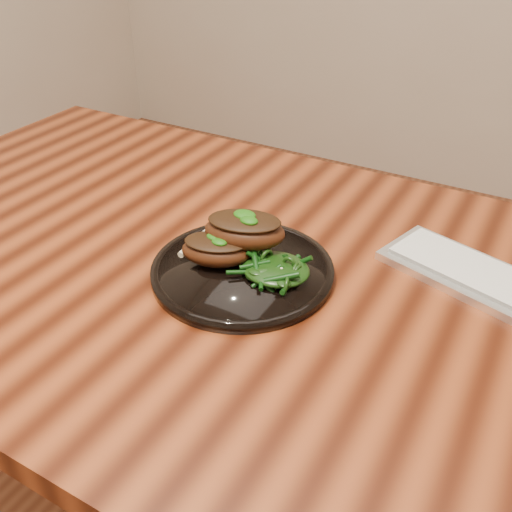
{
  "coord_description": "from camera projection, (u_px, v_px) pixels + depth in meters",
  "views": [
    {
      "loc": [
        0.28,
        -0.59,
        1.22
      ],
      "look_at": [
        -0.05,
        -0.01,
        0.78
      ],
      "focal_mm": 40.0,
      "sensor_mm": 36.0,
      "label": 1
    }
  ],
  "objects": [
    {
      "name": "herb_smear",
      "position": [
        243.0,
        241.0,
        0.86
      ],
      "size": [
        0.08,
        0.05,
        0.01
      ],
      "primitive_type": "ellipsoid",
      "color": "#0E4107",
      "rests_on": "plate"
    },
    {
      "name": "lamb_chop_back",
      "position": [
        244.0,
        229.0,
        0.81
      ],
      "size": [
        0.13,
        0.11,
        0.05
      ],
      "color": "#3F1B0C",
      "rests_on": "plate"
    },
    {
      "name": "greens_heap",
      "position": [
        276.0,
        265.0,
        0.78
      ],
      "size": [
        0.1,
        0.09,
        0.04
      ],
      "color": "black",
      "rests_on": "plate"
    },
    {
      "name": "desk",
      "position": [
        287.0,
        325.0,
        0.85
      ],
      "size": [
        1.6,
        0.8,
        0.75
      ],
      "color": "#351106",
      "rests_on": "ground"
    },
    {
      "name": "lamb_chop_front",
      "position": [
        216.0,
        249.0,
        0.81
      ],
      "size": [
        0.12,
        0.09,
        0.04
      ],
      "color": "#3F1B0C",
      "rests_on": "plate"
    },
    {
      "name": "plate",
      "position": [
        242.0,
        270.0,
        0.81
      ],
      "size": [
        0.26,
        0.26,
        0.02
      ],
      "color": "black",
      "rests_on": "desk"
    }
  ]
}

